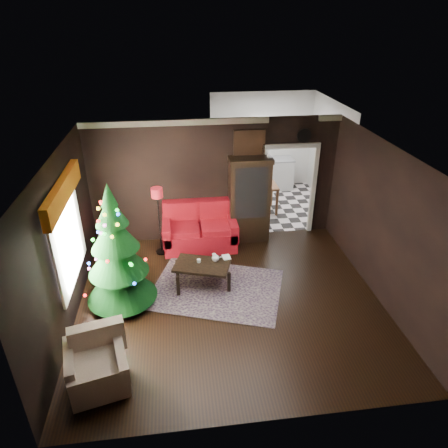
{
  "coord_description": "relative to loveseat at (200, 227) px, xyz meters",
  "views": [
    {
      "loc": [
        -0.87,
        -5.85,
        4.75
      ],
      "look_at": [
        0.0,
        0.9,
        1.15
      ],
      "focal_mm": 32.24,
      "sensor_mm": 36.0,
      "label": 1
    }
  ],
  "objects": [
    {
      "name": "doorway",
      "position": [
        2.1,
        0.45,
        0.55
      ],
      "size": [
        1.1,
        0.1,
        2.1
      ],
      "primitive_type": null,
      "color": "silver",
      "rests_on": "ground"
    },
    {
      "name": "kitchen_window",
      "position": [
        2.1,
        3.4,
        1.2
      ],
      "size": [
        0.7,
        0.06,
        0.7
      ],
      "primitive_type": "cube",
      "color": "white",
      "rests_on": "ground"
    },
    {
      "name": "ceiling",
      "position": [
        0.4,
        -2.05,
        2.3
      ],
      "size": [
        5.5,
        5.5,
        0.0
      ],
      "primitive_type": "plane",
      "rotation": [
        3.14,
        0.0,
        0.0
      ],
      "color": "white",
      "rests_on": "ground"
    },
    {
      "name": "curio_cabinet",
      "position": [
        1.15,
        0.22,
        0.45
      ],
      "size": [
        0.9,
        0.45,
        1.9
      ],
      "primitive_type": null,
      "color": "black",
      "rests_on": "ground"
    },
    {
      "name": "loveseat",
      "position": [
        0.0,
        0.0,
        0.0
      ],
      "size": [
        1.7,
        0.9,
        1.0
      ],
      "primitive_type": null,
      "color": "maroon",
      "rests_on": "ground"
    },
    {
      "name": "armchair",
      "position": [
        -1.71,
        -3.7,
        -0.04
      ],
      "size": [
        0.98,
        0.98,
        0.83
      ],
      "primitive_type": null,
      "rotation": [
        0.0,
        0.0,
        0.24
      ],
      "color": "tan",
      "rests_on": "ground"
    },
    {
      "name": "kitchen_floor",
      "position": [
        2.1,
        1.95,
        -0.5
      ],
      "size": [
        3.0,
        3.0,
        0.0
      ],
      "primitive_type": "plane",
      "color": "white",
      "rests_on": "ground"
    },
    {
      "name": "wall_right",
      "position": [
        3.15,
        -2.05,
        0.9
      ],
      "size": [
        0.0,
        5.5,
        5.5
      ],
      "primitive_type": "plane",
      "rotation": [
        1.57,
        0.0,
        -1.57
      ],
      "color": "black",
      "rests_on": "ground"
    },
    {
      "name": "cup_b",
      "position": [
        -0.12,
        -1.39,
        0.01
      ],
      "size": [
        0.1,
        0.1,
        0.06
      ],
      "primitive_type": "cylinder",
      "rotation": [
        0.0,
        0.0,
        -0.43
      ],
      "color": "white",
      "rests_on": "coffee_table"
    },
    {
      "name": "wall_back",
      "position": [
        0.4,
        0.45,
        0.9
      ],
      "size": [
        5.5,
        0.0,
        5.5
      ],
      "primitive_type": "plane",
      "rotation": [
        1.57,
        0.0,
        0.0
      ],
      "color": "black",
      "rests_on": "ground"
    },
    {
      "name": "cup_a",
      "position": [
        0.19,
        -1.24,
        0.01
      ],
      "size": [
        0.1,
        0.1,
        0.07
      ],
      "primitive_type": "cylinder",
      "rotation": [
        0.0,
        0.0,
        -0.32
      ],
      "color": "white",
      "rests_on": "coffee_table"
    },
    {
      "name": "left_window",
      "position": [
        -2.31,
        -1.85,
        0.95
      ],
      "size": [
        0.05,
        1.6,
        1.4
      ],
      "primitive_type": "cube",
      "color": "white",
      "rests_on": "wall_left"
    },
    {
      "name": "kitchen_table",
      "position": [
        1.8,
        1.65,
        -0.12
      ],
      "size": [
        0.7,
        0.7,
        0.75
      ],
      "primitive_type": null,
      "color": "brown",
      "rests_on": "ground"
    },
    {
      "name": "wall_left",
      "position": [
        -2.35,
        -2.05,
        0.9
      ],
      "size": [
        0.0,
        5.5,
        5.5
      ],
      "primitive_type": "plane",
      "rotation": [
        1.57,
        0.0,
        1.57
      ],
      "color": "black",
      "rests_on": "ground"
    },
    {
      "name": "wall_front",
      "position": [
        0.4,
        -4.55,
        0.9
      ],
      "size": [
        5.5,
        0.0,
        5.5
      ],
      "primitive_type": "plane",
      "rotation": [
        -1.57,
        0.0,
        0.0
      ],
      "color": "black",
      "rests_on": "ground"
    },
    {
      "name": "rug",
      "position": [
        0.19,
        -1.65,
        -0.49
      ],
      "size": [
        2.86,
        2.46,
        0.01
      ],
      "primitive_type": "cube",
      "rotation": [
        0.0,
        0.0,
        -0.33
      ],
      "color": "#5A414E",
      "rests_on": "ground"
    },
    {
      "name": "wall_clock",
      "position": [
        2.35,
        0.4,
        1.88
      ],
      "size": [
        0.32,
        0.32,
        0.06
      ],
      "primitive_type": "cylinder",
      "color": "silver",
      "rests_on": "wall_back"
    },
    {
      "name": "valance",
      "position": [
        -2.23,
        -1.85,
        1.77
      ],
      "size": [
        0.12,
        2.1,
        0.35
      ],
      "primitive_type": "cube",
      "color": "#8D400A",
      "rests_on": "wall_left"
    },
    {
      "name": "teapot",
      "position": [
        0.2,
        -1.4,
        0.06
      ],
      "size": [
        0.21,
        0.21,
        0.15
      ],
      "primitive_type": null,
      "rotation": [
        0.0,
        0.0,
        -0.38
      ],
      "color": "white",
      "rests_on": "coffee_table"
    },
    {
      "name": "kitchen_counter",
      "position": [
        2.1,
        3.15,
        -0.05
      ],
      "size": [
        1.8,
        0.6,
        0.9
      ],
      "primitive_type": "cube",
      "color": "silver",
      "rests_on": "ground"
    },
    {
      "name": "christmas_tree",
      "position": [
        -1.56,
        -1.76,
        0.55
      ],
      "size": [
        1.56,
        1.56,
        2.41
      ],
      "primitive_type": null,
      "rotation": [
        0.0,
        0.0,
        -0.27
      ],
      "color": "black",
      "rests_on": "ground"
    },
    {
      "name": "floor",
      "position": [
        0.4,
        -2.05,
        -0.5
      ],
      "size": [
        5.5,
        5.5,
        0.0
      ],
      "primitive_type": "plane",
      "color": "black",
      "rests_on": "ground"
    },
    {
      "name": "book",
      "position": [
        0.35,
        -1.31,
        0.08
      ],
      "size": [
        0.15,
        0.03,
        0.21
      ],
      "primitive_type": "imported",
      "rotation": [
        0.0,
        0.0,
        0.12
      ],
      "color": "tan",
      "rests_on": "coffee_table"
    },
    {
      "name": "floor_lamp",
      "position": [
        -0.86,
        -0.26,
        0.33
      ],
      "size": [
        0.34,
        0.34,
        1.52
      ],
      "primitive_type": null,
      "rotation": [
        0.0,
        0.0,
        0.41
      ],
      "color": "black",
      "rests_on": "ground"
    },
    {
      "name": "painting",
      "position": [
        1.15,
        0.41,
        1.75
      ],
      "size": [
        0.62,
        0.05,
        0.52
      ],
      "primitive_type": "cube",
      "color": "#AF693B",
      "rests_on": "wall_back"
    },
    {
      "name": "coffee_table",
      "position": [
        -0.06,
        -1.47,
        -0.25
      ],
      "size": [
        1.18,
        0.91,
        0.47
      ],
      "primitive_type": null,
      "rotation": [
        0.0,
        0.0,
        -0.31
      ],
      "color": "black",
      "rests_on": "rug"
    }
  ]
}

